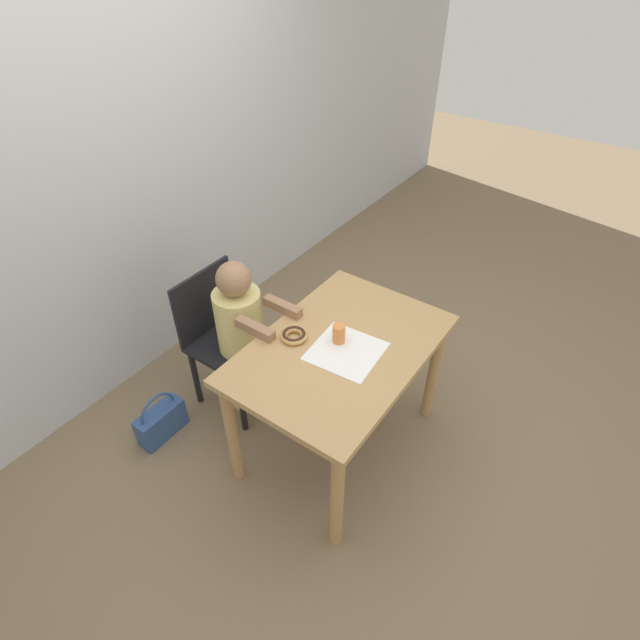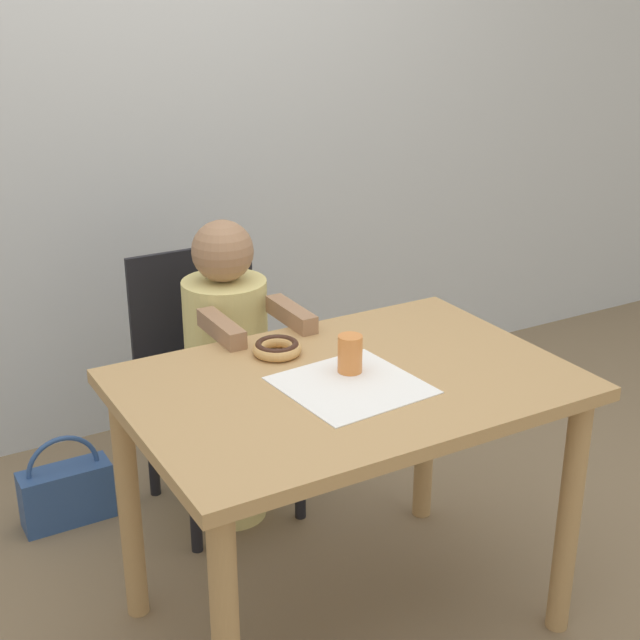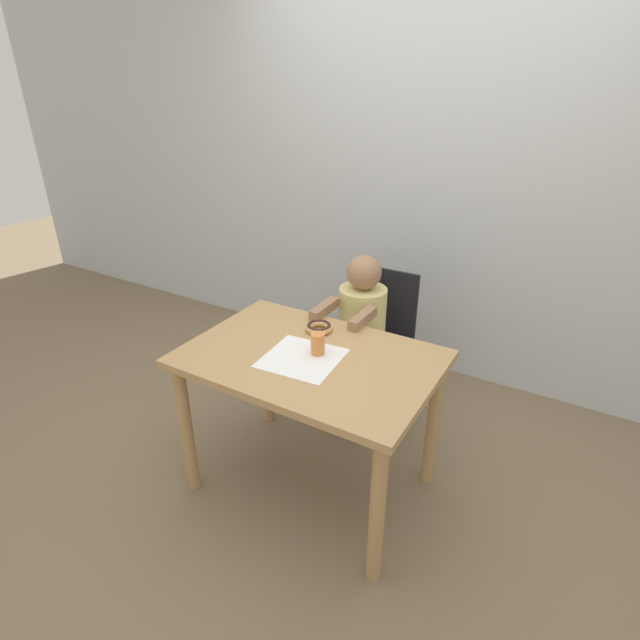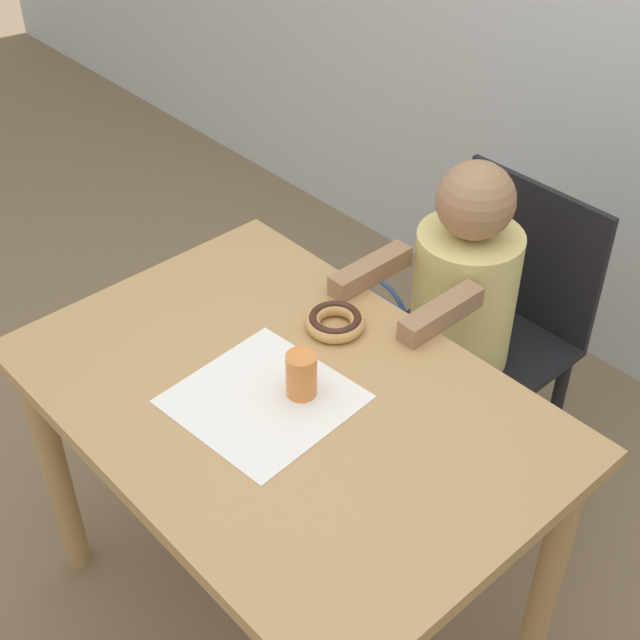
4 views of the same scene
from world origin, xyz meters
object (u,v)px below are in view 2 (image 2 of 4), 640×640
Objects in this scene: donut at (277,348)px; cup at (350,354)px; chair at (213,377)px; handbag at (66,492)px; child_figure at (228,376)px.

cup is at bearing -60.73° from donut.
handbag is (-0.48, 0.11, -0.34)m from chair.
donut is at bearing 119.27° from cup.
child_figure reaches higher than chair.
child_figure is at bearing -25.57° from handbag.
cup is at bearing -82.78° from child_figure.
child_figure is 0.66m from cup.
handbag is (-0.48, 0.23, -0.39)m from child_figure.
cup is (0.56, -0.82, 0.67)m from handbag.
child_figure is 0.66m from handbag.
handbag is at bearing 125.50° from donut.
chair is at bearing 95.98° from cup.
donut is at bearing -94.55° from child_figure.
chair reaches higher than handbag.
chair is at bearing 90.00° from child_figure.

